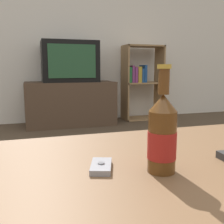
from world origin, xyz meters
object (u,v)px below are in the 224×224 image
object	(u,v)px
television	(70,62)
bookshelf	(140,80)
cell_phone	(101,166)
beer_bottle	(162,135)
tv_stand	(71,103)

from	to	relation	value
television	bookshelf	world-z (taller)	television
television	cell_phone	size ratio (longest dim) A/B	6.39
television	bookshelf	size ratio (longest dim) A/B	0.65
beer_bottle	bookshelf	bearing A→B (deg)	67.77
cell_phone	beer_bottle	bearing A→B (deg)	-4.42
tv_stand	television	distance (m)	0.52
tv_stand	television	xyz separation A→B (m)	(0.00, -0.00, 0.52)
beer_bottle	cell_phone	world-z (taller)	beer_bottle
beer_bottle	television	bearing A→B (deg)	86.37
tv_stand	cell_phone	bearing A→B (deg)	-96.56
tv_stand	beer_bottle	bearing A→B (deg)	-93.63
beer_bottle	cell_phone	distance (m)	0.17
tv_stand	cell_phone	xyz separation A→B (m)	(-0.31, -2.69, 0.20)
television	cell_phone	xyz separation A→B (m)	(-0.31, -2.69, -0.32)
television	cell_phone	distance (m)	2.73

